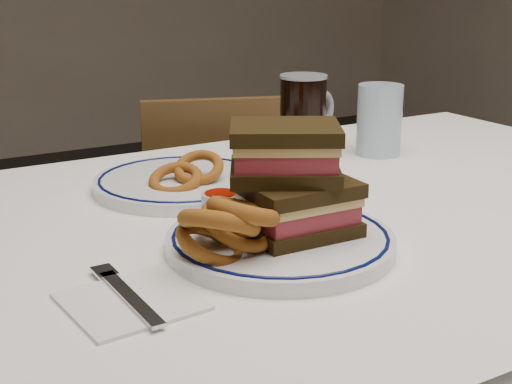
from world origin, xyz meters
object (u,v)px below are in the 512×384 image
chair_far (226,247)px  reuben_sandwich (292,180)px  beer_mug (304,113)px  main_plate (280,241)px  far_plate (182,182)px

chair_far → reuben_sandwich: (-0.29, -0.72, 0.39)m
chair_far → reuben_sandwich: 0.87m
reuben_sandwich → beer_mug: (0.27, 0.38, -0.01)m
chair_far → beer_mug: (-0.01, -0.34, 0.38)m
chair_far → beer_mug: 0.51m
chair_far → reuben_sandwich: size_ratio=5.10×
beer_mug → chair_far: bearing=87.7°
reuben_sandwich → beer_mug: size_ratio=1.13×
beer_mug → reuben_sandwich: bearing=-125.6°
main_plate → far_plate: size_ratio=1.03×
main_plate → reuben_sandwich: 0.07m
chair_far → far_plate: 0.62m
main_plate → reuben_sandwich: size_ratio=1.72×
far_plate → main_plate: bearing=-90.0°
beer_mug → far_plate: bearing=-160.9°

